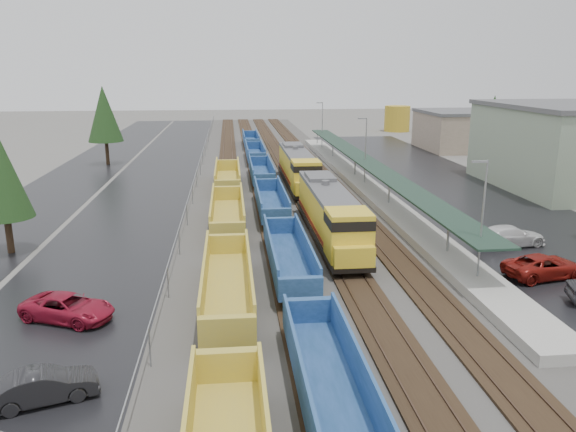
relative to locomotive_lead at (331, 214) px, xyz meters
name	(u,v)px	position (x,y,z in m)	size (l,w,h in m)	color
ballast_strip	(274,174)	(-2.00, 29.88, -2.26)	(20.00, 160.00, 0.08)	#302D2B
trackbed	(274,173)	(-2.00, 29.88, -2.14)	(14.60, 160.00, 0.22)	black
west_parking_lot	(157,176)	(-17.00, 29.88, -2.29)	(10.00, 160.00, 0.02)	black
west_road	(75,178)	(-27.00, 29.88, -2.29)	(9.00, 160.00, 0.02)	black
east_commuter_lot	(445,187)	(17.00, 19.88, -2.29)	(16.00, 100.00, 0.02)	black
station_platform	(364,182)	(7.50, 19.89, -1.57)	(3.00, 80.00, 8.00)	#9E9B93
chainlink_fence	(199,165)	(-11.50, 28.32, -0.69)	(0.08, 160.04, 2.02)	gray
distant_hills	(356,103)	(42.79, 180.56, -2.30)	(301.00, 140.00, 25.20)	#4B5D48
tree_west_near	(1,175)	(-24.00, -0.12, 3.52)	(3.96, 3.96, 9.00)	#332316
tree_west_far	(104,114)	(-25.00, 39.88, 4.82)	(4.84, 4.84, 11.00)	#332316
tree_east	(493,123)	(26.00, 27.88, 4.17)	(4.40, 4.40, 10.00)	#332316
locomotive_lead	(331,214)	(0.00, 0.00, 0.00)	(2.87, 18.94, 4.29)	black
locomotive_trail	(298,168)	(0.00, 21.00, 0.00)	(2.87, 18.94, 4.29)	black
well_string_yellow	(228,286)	(-8.00, -11.40, -1.11)	(2.73, 79.16, 2.42)	gold
well_string_blue	(271,203)	(-4.00, 9.18, -1.17)	(2.53, 108.27, 2.24)	navy
storage_tank	(397,119)	(28.78, 78.77, 0.44)	(5.47, 5.47, 5.47)	#B69524
parked_car_west_b	(44,386)	(-15.44, -20.39, -1.61)	(4.22, 1.47, 1.39)	black
parked_car_west_c	(68,308)	(-16.61, -12.49, -1.59)	(5.09, 2.35, 1.41)	maroon
parked_car_east_b	(544,266)	(12.52, -9.06, -1.55)	(5.43, 2.50, 1.51)	maroon
parked_car_east_c	(510,236)	(13.60, -2.37, -1.52)	(5.41, 2.20, 1.57)	silver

